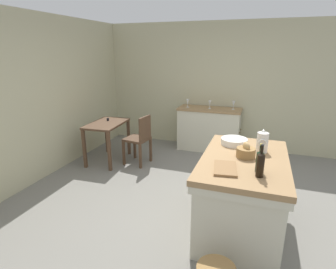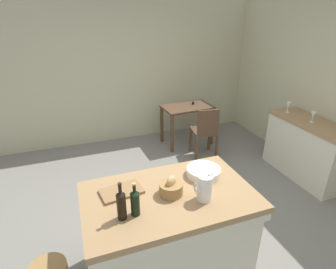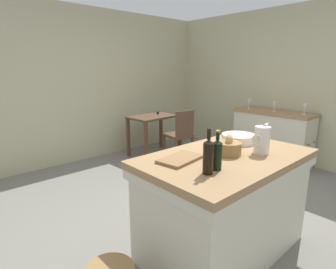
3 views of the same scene
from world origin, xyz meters
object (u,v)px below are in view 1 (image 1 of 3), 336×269
side_cabinet (209,129)px  pitcher (262,142)px  writing_desk (107,129)px  wash_bowl (234,141)px  wine_bottle_dark (260,161)px  wine_glass_left (210,103)px  wooden_chair (140,138)px  bread_basket (246,152)px  island_table (242,191)px  cutting_board (225,168)px  wine_glass_middle (188,102)px  wine_glass_far_left (233,104)px  wine_bottle_amber (260,164)px

side_cabinet → pitcher: size_ratio=4.74×
writing_desk → wash_bowl: wash_bowl is taller
wine_bottle_dark → wine_glass_left: wine_bottle_dark is taller
wooden_chair → pitcher: bearing=-118.1°
bread_basket → wine_glass_left: 2.65m
island_table → writing_desk: 2.88m
wooden_chair → cutting_board: size_ratio=2.56×
wine_bottle_dark → cutting_board: bearing=99.0°
cutting_board → pitcher: bearing=-27.5°
wine_glass_left → wine_glass_middle: wine_glass_middle is taller
writing_desk → pitcher: 2.96m
wine_glass_left → wine_glass_far_left: bearing=-82.7°
wash_bowl → wine_glass_middle: size_ratio=1.95×
cutting_board → bread_basket: bearing=-22.7°
island_table → wine_glass_far_left: 2.66m
wine_bottle_amber → writing_desk: bearing=57.3°
bread_basket → wine_bottle_dark: size_ratio=0.72×
writing_desk → bread_basket: (-1.29, -2.57, 0.34)m
wine_bottle_dark → wooden_chair: bearing=50.7°
cutting_board → wine_bottle_dark: 0.34m
wash_bowl → island_table: bearing=-158.6°
wine_glass_far_left → wine_glass_middle: bearing=95.3°
pitcher → wine_glass_middle: 2.69m
cutting_board → wine_glass_middle: size_ratio=2.13×
bread_basket → wine_glass_left: bread_basket is taller
island_table → wash_bowl: 0.64m
wooden_chair → wash_bowl: size_ratio=2.79×
wine_bottle_dark → wine_glass_left: size_ratio=1.80×
cutting_board → wine_glass_middle: 3.10m
pitcher → cutting_board: pitcher is taller
writing_desk → wooden_chair: 0.65m
pitcher → cutting_board: (-0.64, 0.33, -0.11)m
wooden_chair → wine_glass_middle: (1.12, -0.59, 0.51)m
island_table → pitcher: (0.25, -0.17, 0.53)m
wash_bowl → wine_bottle_dark: 0.82m
side_cabinet → cutting_board: 3.05m
side_cabinet → wooden_chair: wooden_chair is taller
wooden_chair → wine_glass_left: (1.15, -1.05, 0.51)m
writing_desk → wine_bottle_dark: 3.20m
writing_desk → wash_bowl: 2.58m
bread_basket → wine_glass_left: size_ratio=1.29×
wooden_chair → bread_basket: size_ratio=4.43×
wine_glass_middle → pitcher: bearing=-146.1°
island_table → wooden_chair: 2.36m
wash_bowl → wine_glass_middle: (2.07, 1.17, 0.07)m
writing_desk → cutting_board: (-1.69, -2.40, 0.29)m
island_table → side_cabinet: island_table is taller
pitcher → wine_glass_middle: (2.24, 1.50, -0.01)m
wash_bowl → wine_bottle_amber: size_ratio=1.02×
island_table → bread_basket: (0.02, -0.00, 0.48)m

